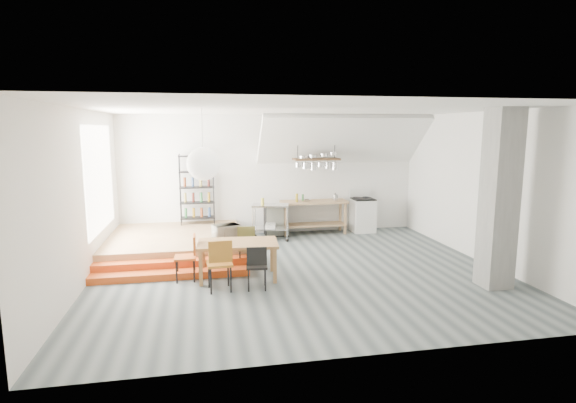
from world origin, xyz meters
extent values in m
plane|color=#4A5355|center=(0.00, 0.00, 0.00)|extent=(8.00, 8.00, 0.00)
cube|color=silver|center=(0.00, 3.50, 1.60)|extent=(8.00, 0.04, 3.20)
cube|color=silver|center=(-4.00, 0.00, 1.60)|extent=(0.04, 7.00, 3.20)
cube|color=silver|center=(4.00, 0.00, 1.60)|extent=(0.04, 7.00, 3.20)
cube|color=white|center=(0.00, 0.00, 3.20)|extent=(8.00, 7.00, 0.02)
cube|color=white|center=(1.80, 2.90, 2.55)|extent=(4.40, 1.44, 1.32)
cube|color=white|center=(-3.98, 1.50, 1.80)|extent=(0.02, 2.50, 2.20)
cube|color=#9A724D|center=(-2.50, 2.00, 0.20)|extent=(3.00, 3.00, 0.40)
cube|color=#CD4C18|center=(-2.50, 0.05, 0.07)|extent=(3.00, 0.35, 0.13)
cube|color=#CD4C18|center=(-2.50, 0.40, 0.13)|extent=(3.00, 0.35, 0.27)
cube|color=slate|center=(3.30, -1.50, 1.60)|extent=(0.50, 0.50, 3.20)
cube|color=#9A724D|center=(1.10, 3.15, 0.88)|extent=(1.80, 0.60, 0.06)
cube|color=#9A724D|center=(1.10, 3.15, 0.25)|extent=(1.70, 0.55, 0.04)
cube|color=#9A724D|center=(1.92, 3.37, 0.43)|extent=(0.06, 0.06, 0.86)
cube|color=#9A724D|center=(0.28, 3.37, 0.43)|extent=(0.06, 0.06, 0.86)
cube|color=#9A724D|center=(1.92, 2.93, 0.43)|extent=(0.06, 0.06, 0.86)
cube|color=#9A724D|center=(0.28, 2.93, 0.43)|extent=(0.06, 0.06, 0.86)
cube|color=white|center=(2.50, 3.15, 0.45)|extent=(0.60, 0.60, 0.90)
cube|color=black|center=(2.50, 3.15, 0.92)|extent=(0.58, 0.58, 0.03)
cube|color=white|center=(2.50, 3.43, 1.05)|extent=(0.60, 0.05, 0.25)
cylinder|color=black|center=(2.64, 3.29, 0.94)|extent=(0.18, 0.18, 0.02)
cylinder|color=black|center=(2.36, 3.29, 0.94)|extent=(0.18, 0.18, 0.02)
cylinder|color=black|center=(2.64, 3.01, 0.94)|extent=(0.18, 0.18, 0.02)
cylinder|color=black|center=(2.36, 3.01, 0.94)|extent=(0.18, 0.18, 0.02)
cube|color=#3A2617|center=(1.10, 2.95, 2.05)|extent=(1.20, 0.50, 0.05)
cylinder|color=black|center=(0.60, 2.95, 2.62)|extent=(0.02, 0.02, 1.15)
cylinder|color=black|center=(1.60, 2.95, 2.62)|extent=(0.02, 0.02, 1.15)
cylinder|color=silver|center=(0.60, 2.90, 1.91)|extent=(0.16, 0.16, 0.12)
cylinder|color=silver|center=(0.80, 2.90, 1.89)|extent=(0.20, 0.20, 0.16)
cylinder|color=silver|center=(1.00, 2.90, 1.87)|extent=(0.16, 0.16, 0.20)
cylinder|color=silver|center=(1.20, 2.90, 1.91)|extent=(0.20, 0.20, 0.12)
cylinder|color=silver|center=(1.40, 2.90, 1.89)|extent=(0.16, 0.16, 0.16)
cylinder|color=silver|center=(1.60, 2.90, 1.87)|extent=(0.20, 0.20, 0.20)
cylinder|color=black|center=(-1.58, 3.38, 1.30)|extent=(0.02, 0.02, 1.80)
cylinder|color=black|center=(-2.42, 3.38, 1.30)|extent=(0.02, 0.02, 1.80)
cylinder|color=black|center=(-1.58, 3.02, 1.30)|extent=(0.02, 0.02, 1.80)
cylinder|color=black|center=(-2.42, 3.02, 1.30)|extent=(0.02, 0.02, 1.80)
cube|color=black|center=(-2.00, 3.20, 0.55)|extent=(0.88, 0.38, 0.02)
cube|color=black|center=(-2.00, 3.20, 0.95)|extent=(0.88, 0.38, 0.02)
cube|color=black|center=(-2.00, 3.20, 1.35)|extent=(0.88, 0.38, 0.02)
cube|color=black|center=(-2.00, 3.20, 1.75)|extent=(0.88, 0.38, 0.02)
cube|color=black|center=(-2.00, 3.20, 2.15)|extent=(0.88, 0.38, 0.03)
cylinder|color=#327D41|center=(-2.00, 3.20, 0.69)|extent=(0.07, 0.07, 0.24)
cylinder|color=#A5781B|center=(-2.00, 3.20, 1.09)|extent=(0.07, 0.07, 0.24)
cylinder|color=brown|center=(-2.00, 3.20, 1.49)|extent=(0.07, 0.07, 0.24)
cube|color=#9A724D|center=(-1.40, 0.75, 0.55)|extent=(0.60, 0.40, 0.03)
cylinder|color=black|center=(-1.13, 0.92, 0.47)|extent=(0.02, 0.02, 0.13)
cylinder|color=black|center=(-1.67, 0.92, 0.47)|extent=(0.02, 0.02, 0.13)
cylinder|color=black|center=(-1.13, 0.58, 0.47)|extent=(0.02, 0.02, 0.13)
cylinder|color=black|center=(-1.67, 0.58, 0.47)|extent=(0.02, 0.02, 0.13)
sphere|color=white|center=(-1.83, -0.16, 2.20)|extent=(0.60, 0.60, 0.60)
cube|color=olive|center=(-1.23, -0.20, 0.68)|extent=(1.56, 0.95, 0.06)
cube|color=olive|center=(-0.53, 0.11, 0.33)|extent=(0.07, 0.07, 0.66)
cube|color=olive|center=(-1.88, 0.20, 0.33)|extent=(0.07, 0.07, 0.66)
cube|color=olive|center=(-0.59, -0.60, 0.33)|extent=(0.07, 0.07, 0.66)
cube|color=olive|center=(-1.93, -0.51, 0.33)|extent=(0.07, 0.07, 0.66)
cube|color=#A2621B|center=(-1.60, -0.78, 0.49)|extent=(0.46, 0.46, 0.04)
cube|color=#A2621B|center=(-1.59, -0.98, 0.76)|extent=(0.41, 0.07, 0.38)
cylinder|color=black|center=(-1.76, -0.97, 0.24)|extent=(0.03, 0.03, 0.48)
cylinder|color=black|center=(-1.42, -0.94, 0.24)|extent=(0.03, 0.03, 0.48)
cylinder|color=black|center=(-1.79, -0.63, 0.24)|extent=(0.03, 0.03, 0.48)
cylinder|color=black|center=(-1.45, -0.60, 0.24)|extent=(0.03, 0.03, 0.48)
cube|color=black|center=(-0.95, -0.83, 0.42)|extent=(0.41, 0.41, 0.04)
cube|color=black|center=(-0.97, -1.00, 0.65)|extent=(0.35, 0.07, 0.32)
cylinder|color=black|center=(-1.11, -0.96, 0.20)|extent=(0.03, 0.03, 0.41)
cylinder|color=black|center=(-0.82, -0.99, 0.20)|extent=(0.03, 0.03, 0.41)
cylinder|color=black|center=(-1.08, -0.67, 0.20)|extent=(0.03, 0.03, 0.41)
cylinder|color=black|center=(-0.79, -0.70, 0.20)|extent=(0.03, 0.03, 0.41)
cube|color=brown|center=(-1.00, 0.39, 0.43)|extent=(0.39, 0.39, 0.04)
cube|color=brown|center=(-1.00, 0.57, 0.67)|extent=(0.37, 0.05, 0.34)
cylinder|color=black|center=(-0.84, 0.54, 0.21)|extent=(0.03, 0.03, 0.42)
cylinder|color=black|center=(-1.15, 0.55, 0.21)|extent=(0.03, 0.03, 0.42)
cylinder|color=black|center=(-0.85, 0.24, 0.21)|extent=(0.03, 0.03, 0.42)
cylinder|color=black|center=(-1.16, 0.25, 0.21)|extent=(0.03, 0.03, 0.42)
cube|color=#C4551C|center=(-2.22, -0.13, 0.44)|extent=(0.40, 0.40, 0.04)
cube|color=#C4551C|center=(-2.04, -0.13, 0.69)|extent=(0.04, 0.38, 0.35)
cylinder|color=black|center=(-2.06, -0.29, 0.22)|extent=(0.03, 0.03, 0.43)
cylinder|color=black|center=(-2.06, 0.03, 0.22)|extent=(0.03, 0.03, 0.43)
cylinder|color=black|center=(-2.37, -0.29, 0.22)|extent=(0.03, 0.03, 0.43)
cylinder|color=black|center=(-2.37, 0.03, 0.22)|extent=(0.03, 0.03, 0.43)
cube|color=silver|center=(-0.16, 2.70, 0.90)|extent=(1.02, 0.71, 0.04)
cube|color=silver|center=(-0.16, 2.70, 0.31)|extent=(1.02, 0.71, 0.03)
cylinder|color=silver|center=(0.31, 2.82, 0.46)|extent=(0.03, 0.03, 0.88)
sphere|color=black|center=(0.31, 2.82, 0.04)|extent=(0.08, 0.08, 0.08)
cylinder|color=silver|center=(-0.53, 3.02, 0.46)|extent=(0.03, 0.03, 0.88)
sphere|color=black|center=(-0.53, 3.02, 0.04)|extent=(0.08, 0.08, 0.08)
cylinder|color=silver|center=(0.21, 2.38, 0.46)|extent=(0.03, 0.03, 0.88)
sphere|color=black|center=(0.21, 2.38, 0.04)|extent=(0.08, 0.08, 0.08)
cylinder|color=silver|center=(-0.63, 2.58, 0.46)|extent=(0.03, 0.03, 0.88)
sphere|color=black|center=(-0.63, 2.58, 0.04)|extent=(0.08, 0.08, 0.08)
cube|color=black|center=(0.00, 3.20, 0.41)|extent=(0.48, 0.48, 0.82)
imported|color=beige|center=(-1.40, 0.75, 0.71)|extent=(0.61, 0.51, 0.29)
imported|color=silver|center=(0.90, 3.10, 0.93)|extent=(0.21, 0.21, 0.05)
camera|label=1|loc=(-1.86, -8.50, 2.82)|focal=28.00mm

